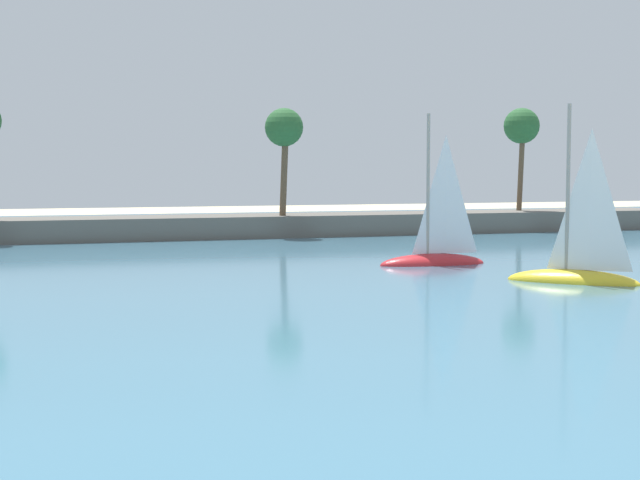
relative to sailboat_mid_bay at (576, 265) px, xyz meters
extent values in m
cube|color=teal|center=(-23.37, 23.50, -0.88)|extent=(220.00, 103.26, 0.06)
cube|color=#605B54|center=(-23.37, 35.13, -0.01)|extent=(107.71, 6.00, 1.80)
cylinder|color=brown|center=(-5.45, 33.54, 4.43)|extent=(0.79, 0.58, 7.10)
sphere|color=#285B2D|center=(-5.45, 33.54, 7.97)|extent=(3.08, 3.08, 3.08)
cylinder|color=brown|center=(17.17, 35.61, 4.68)|extent=(0.51, 0.87, 7.58)
sphere|color=#285B2D|center=(17.17, 35.61, 8.46)|extent=(3.18, 3.18, 3.18)
ellipsoid|color=yellow|center=(-0.10, 0.10, -0.85)|extent=(6.03, 5.89, 1.30)
cylinder|color=gray|center=(-0.34, 0.32, 3.85)|extent=(0.19, 0.19, 8.11)
pyramid|color=white|center=(0.46, -0.44, 3.25)|extent=(2.24, 2.16, 6.89)
ellipsoid|color=red|center=(-3.09, 10.08, -0.85)|extent=(6.52, 2.11, 1.29)
cylinder|color=gray|center=(-3.42, 10.08, 3.84)|extent=(0.19, 0.19, 8.09)
pyramid|color=silver|center=(-2.32, 10.06, 3.24)|extent=(2.92, 0.27, 6.87)
camera|label=1|loc=(-26.32, -40.66, 4.86)|focal=53.78mm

